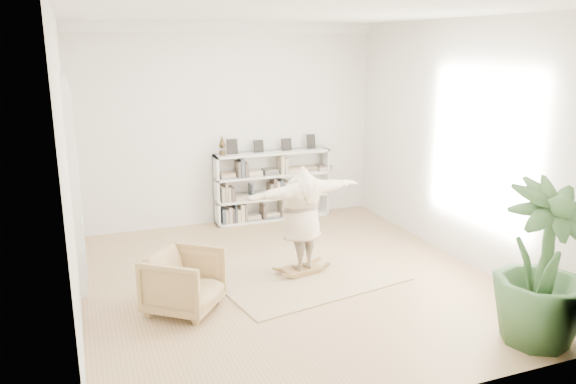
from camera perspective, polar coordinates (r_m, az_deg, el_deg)
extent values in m
plane|color=#97764E|center=(8.01, 0.07, -8.93)|extent=(6.00, 6.00, 0.00)
plane|color=silver|center=(10.30, -5.95, 6.72)|extent=(5.50, 0.00, 5.50)
plane|color=silver|center=(4.87, 12.79, -2.47)|extent=(5.50, 0.00, 5.50)
plane|color=silver|center=(7.00, -21.47, 2.05)|extent=(0.00, 6.00, 6.00)
plane|color=silver|center=(8.82, 17.05, 4.84)|extent=(0.00, 6.00, 6.00)
plane|color=white|center=(7.35, 0.07, 17.73)|extent=(6.00, 6.00, 0.00)
cube|color=white|center=(10.15, -6.12, 16.29)|extent=(5.50, 0.12, 0.18)
cube|color=white|center=(8.36, -20.95, 1.19)|extent=(0.08, 1.78, 2.92)
cube|color=silver|center=(7.96, -20.78, 0.58)|extent=(0.06, 0.78, 2.80)
cube|color=silver|center=(8.75, -20.84, 1.77)|extent=(0.06, 0.78, 2.80)
cube|color=silver|center=(10.25, -7.27, 0.10)|extent=(0.04, 0.35, 1.30)
cube|color=silver|center=(10.94, 3.77, 1.11)|extent=(0.04, 0.35, 1.30)
cube|color=silver|center=(10.69, -1.85, 0.81)|extent=(2.20, 0.04, 1.30)
cube|color=silver|center=(10.72, -1.55, -2.65)|extent=(2.20, 0.35, 0.04)
cube|color=silver|center=(10.60, -1.56, -0.53)|extent=(2.20, 0.35, 0.04)
cube|color=silver|center=(10.50, -1.58, 1.73)|extent=(2.20, 0.35, 0.04)
cube|color=silver|center=(10.41, -1.59, 3.99)|extent=(2.20, 0.35, 0.04)
cube|color=black|center=(10.22, -5.68, 4.51)|extent=(0.18, 0.07, 0.24)
cube|color=black|center=(10.36, -3.00, 4.70)|extent=(0.18, 0.07, 0.24)
cube|color=black|center=(10.54, -0.15, 4.89)|extent=(0.18, 0.07, 0.24)
cube|color=black|center=(10.72, 2.36, 5.05)|extent=(0.18, 0.07, 0.24)
imported|color=tan|center=(7.13, -10.51, -8.94)|extent=(1.16, 1.16, 0.76)
cube|color=tan|center=(8.21, 1.37, -8.24)|extent=(2.82, 2.41, 0.02)
cube|color=brown|center=(8.19, 1.37, -7.78)|extent=(0.61, 0.43, 0.03)
cube|color=brown|center=(8.20, 1.37, -8.03)|extent=(0.38, 0.12, 0.04)
cube|color=brown|center=(8.20, 1.37, -8.03)|extent=(0.38, 0.12, 0.04)
cube|color=brown|center=(8.19, 1.37, -7.78)|extent=(0.23, 0.09, 0.11)
cube|color=brown|center=(8.19, 1.37, -7.78)|extent=(0.23, 0.09, 0.11)
imported|color=beige|center=(7.91, 1.40, -2.35)|extent=(1.91, 0.82, 1.51)
imported|color=#305329|center=(6.70, 24.49, -6.74)|extent=(1.04, 1.04, 1.82)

